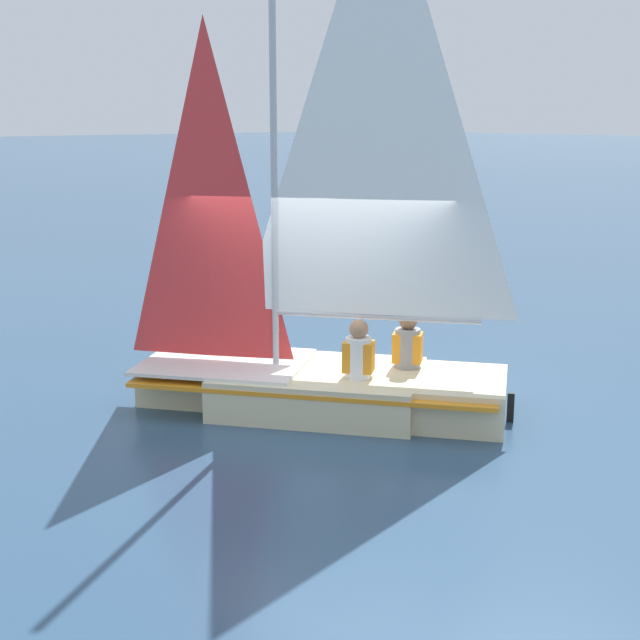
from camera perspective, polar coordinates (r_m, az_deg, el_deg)
The scene contains 4 objects.
ground_plane at distance 10.68m, azimuth -0.00°, elevation -5.66°, with size 260.00×260.00×0.00m, color #2D4C6B.
sailboat_main at distance 10.42m, azimuth 0.29°, elevation -1.11°, with size 3.79×4.38×6.20m.
sailor_helm at distance 10.20m, azimuth 2.48°, elevation -2.94°, with size 0.42×0.43×1.16m.
sailor_crew at distance 10.63m, azimuth 5.61°, elevation -2.26°, with size 0.42×0.43×1.16m.
Camera 1 is at (-6.77, -7.52, 3.43)m, focal length 50.00 mm.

